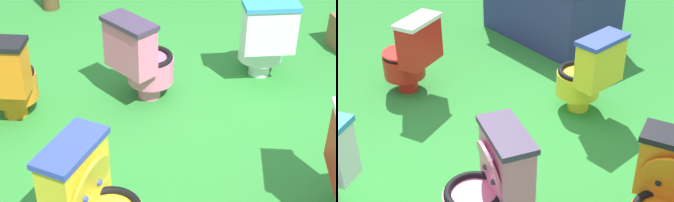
% 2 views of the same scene
% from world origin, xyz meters
% --- Properties ---
extents(ground, '(14.00, 14.00, 0.00)m').
position_xyz_m(ground, '(0.00, 0.00, 0.00)').
color(ground, '#2D8433').
extents(toilet_white, '(0.56, 0.61, 0.73)m').
position_xyz_m(toilet_white, '(-0.46, -1.00, 0.37)').
color(toilet_white, white).
rests_on(toilet_white, ground).
extents(toilet_orange, '(0.50, 0.57, 0.73)m').
position_xyz_m(toilet_orange, '(1.23, 0.18, 0.37)').
color(toilet_orange, orange).
rests_on(toilet_orange, ground).
extents(toilet_yellow, '(0.54, 0.46, 0.73)m').
position_xyz_m(toilet_yellow, '(0.10, 1.16, 0.37)').
color(toilet_yellow, yellow).
rests_on(toilet_yellow, ground).
extents(toilet_pink, '(0.59, 0.62, 0.73)m').
position_xyz_m(toilet_pink, '(0.39, -0.38, 0.37)').
color(toilet_pink, pink).
rests_on(toilet_pink, ground).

